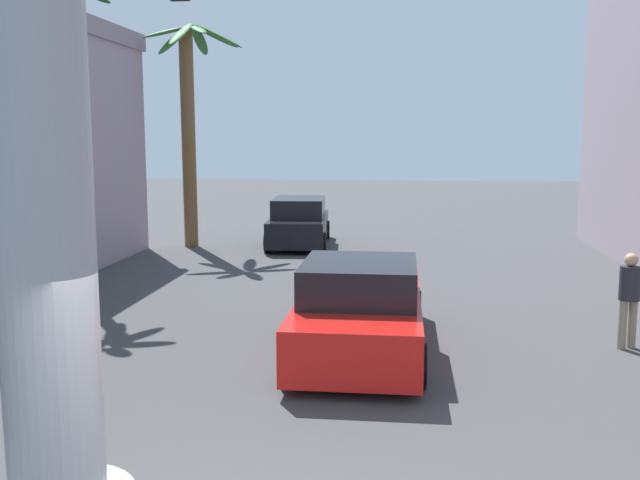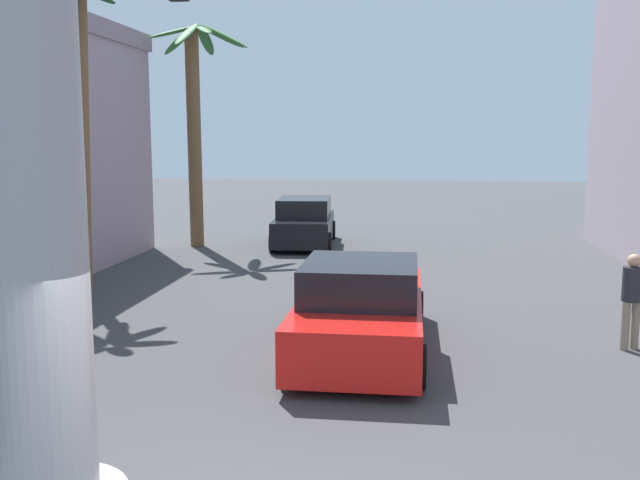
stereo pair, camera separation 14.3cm
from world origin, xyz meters
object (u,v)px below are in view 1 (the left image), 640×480
(palm_tree_mid_left, at_px, (72,89))
(pedestrian_mid_right, at_px, (629,293))
(car_far, at_px, (299,223))
(palm_tree_far_left, at_px, (190,112))
(car_lead, at_px, (360,309))

(palm_tree_mid_left, xyz_separation_m, pedestrian_mid_right, (11.06, -3.00, -3.63))
(car_far, relative_size, palm_tree_far_left, 0.63)
(car_far, xyz_separation_m, palm_tree_far_left, (-3.32, -0.87, 3.57))
(palm_tree_mid_left, bearing_deg, palm_tree_far_left, 85.64)
(car_lead, relative_size, car_far, 1.13)
(car_lead, height_order, palm_tree_far_left, palm_tree_far_left)
(palm_tree_mid_left, bearing_deg, car_lead, -29.07)
(palm_tree_mid_left, relative_size, pedestrian_mid_right, 4.33)
(car_lead, distance_m, pedestrian_mid_right, 4.50)
(palm_tree_mid_left, bearing_deg, car_far, 63.69)
(pedestrian_mid_right, bearing_deg, car_lead, -171.23)
(palm_tree_far_left, relative_size, pedestrian_mid_right, 4.35)
(car_lead, bearing_deg, palm_tree_mid_left, 150.93)
(car_far, bearing_deg, car_lead, -76.38)
(car_lead, height_order, palm_tree_mid_left, palm_tree_mid_left)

